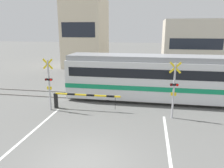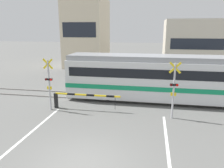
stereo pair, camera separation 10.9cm
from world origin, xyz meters
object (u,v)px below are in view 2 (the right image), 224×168
at_px(commuter_train, 177,78).
at_px(crossing_barrier_near, 74,98).
at_px(crossing_signal_left, 49,82).
at_px(crossing_barrier_far, 149,81).
at_px(pedestrian, 120,72).
at_px(crossing_signal_right, 174,88).

bearing_deg(commuter_train, crossing_barrier_near, -157.14).
xyz_separation_m(crossing_barrier_near, crossing_signal_left, (-1.47, -0.40, 1.07)).
bearing_deg(crossing_signal_left, crossing_barrier_far, 44.69).
bearing_deg(crossing_barrier_near, crossing_barrier_far, 50.48).
bearing_deg(commuter_train, pedestrian, 132.34).
height_order(crossing_barrier_near, crossing_signal_left, crossing_signal_left).
bearing_deg(crossing_barrier_far, crossing_signal_right, -76.53).
relative_size(crossing_barrier_far, crossing_signal_left, 1.32).
bearing_deg(crossing_barrier_near, crossing_signal_right, -3.67).
relative_size(crossing_barrier_near, crossing_signal_left, 1.32).
bearing_deg(crossing_barrier_far, crossing_barrier_near, -129.52).
bearing_deg(crossing_signal_left, pedestrian, 69.14).
bearing_deg(pedestrian, crossing_barrier_near, -102.43).
relative_size(crossing_signal_right, pedestrian, 1.95).
height_order(crossing_barrier_near, crossing_signal_right, crossing_signal_right).
bearing_deg(crossing_barrier_near, crossing_signal_left, -164.84).
bearing_deg(crossing_barrier_near, pedestrian, 77.57).
xyz_separation_m(crossing_barrier_far, crossing_signal_left, (-6.22, -6.16, 1.07)).
height_order(commuter_train, pedestrian, commuter_train).
bearing_deg(commuter_train, crossing_signal_right, -98.96).
xyz_separation_m(crossing_barrier_far, pedestrian, (-2.93, 2.48, 0.21)).
height_order(crossing_signal_left, crossing_signal_right, same).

